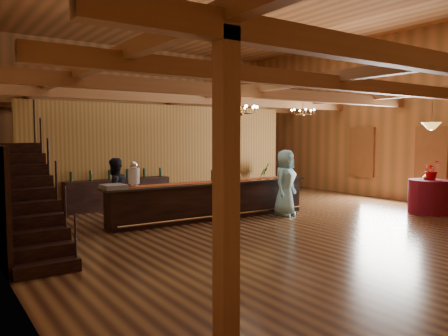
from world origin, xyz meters
TOP-DOWN VIEW (x-y plane):
  - floor at (0.00, 0.00)m, footprint 14.00×14.00m
  - ceiling at (0.00, 0.00)m, footprint 14.00×14.00m
  - wall_back at (0.00, 7.00)m, footprint 12.00×0.10m
  - wall_right at (6.00, 0.00)m, footprint 0.10×14.00m
  - beam_grid at (0.00, 0.51)m, footprint 11.90×13.90m
  - support_posts at (0.00, -0.50)m, footprint 9.20×10.20m
  - partition_wall at (-0.50, 3.50)m, footprint 9.00×0.18m
  - window_right_front at (5.95, -1.60)m, footprint 0.12×1.05m
  - window_right_back at (5.95, 1.00)m, footprint 0.12×1.05m
  - staircase at (-5.45, -0.74)m, footprint 1.00×2.80m
  - backroom_boxes at (-0.29, 5.50)m, footprint 4.10×0.60m
  - tasting_bar at (-0.88, 0.32)m, footprint 5.74×0.99m
  - beverage_dispenser at (-2.95, 0.46)m, footprint 0.26×0.26m
  - glass_rack_tray at (-3.46, 0.39)m, footprint 0.50×0.50m
  - raffle_drum at (1.49, 0.17)m, footprint 0.34×0.24m
  - bar_bottle_0 at (-0.80, 0.43)m, footprint 0.07×0.07m
  - bar_bottle_1 at (-0.73, 0.43)m, footprint 0.07×0.07m
  - backbar_shelf at (-2.29, 3.16)m, footprint 3.11×0.56m
  - round_table at (4.46, -2.42)m, footprint 1.07×1.07m
  - chandelier_left at (-0.66, -0.61)m, footprint 0.80×0.80m
  - chandelier_right at (3.46, 1.47)m, footprint 0.80×0.80m
  - pendant_lamp at (4.46, -2.42)m, footprint 0.52×0.52m
  - bartender at (-0.09, 1.03)m, footprint 0.65×0.47m
  - staff_second at (-3.16, 1.17)m, footprint 0.92×0.80m
  - guest at (1.00, -0.39)m, footprint 1.01×0.85m
  - floor_plant at (2.92, 2.85)m, footprint 0.76×0.66m
  - table_flowers at (4.50, -2.45)m, footprint 0.55×0.50m
  - table_vase at (4.42, -2.34)m, footprint 0.14×0.14m

SIDE VIEW (x-z plane):
  - floor at x=0.00m, z-range 0.00..0.00m
  - backbar_shelf at x=-2.29m, z-range 0.00..0.87m
  - round_table at x=4.46m, z-range 0.00..0.93m
  - tasting_bar at x=-0.88m, z-range 0.00..0.97m
  - backroom_boxes at x=-0.29m, z-range -0.02..1.08m
  - floor_plant at x=2.92m, z-range 0.00..1.21m
  - staff_second at x=-3.16m, z-range 0.00..1.60m
  - bartender at x=-0.09m, z-range 0.00..1.64m
  - guest at x=1.00m, z-range 0.00..1.76m
  - staircase at x=-5.45m, z-range 0.00..2.00m
  - glass_rack_tray at x=-3.46m, z-range 0.95..1.05m
  - table_vase at x=4.42m, z-range 0.93..1.20m
  - bar_bottle_0 at x=-0.80m, z-range 0.95..1.25m
  - bar_bottle_1 at x=-0.73m, z-range 0.95..1.25m
  - raffle_drum at x=1.49m, z-range 0.98..1.28m
  - table_flowers at x=4.50m, z-range 0.93..1.46m
  - beverage_dispenser at x=-2.95m, z-range 0.94..1.54m
  - window_right_front at x=5.95m, z-range 0.67..2.42m
  - window_right_back at x=5.95m, z-range 0.67..2.42m
  - partition_wall at x=-0.50m, z-range 0.00..3.10m
  - support_posts at x=0.00m, z-range 0.00..3.20m
  - pendant_lamp at x=4.46m, z-range 1.95..2.85m
  - wall_back at x=0.00m, z-range 0.00..5.50m
  - wall_right at x=6.00m, z-range 0.00..5.50m
  - chandelier_left at x=-0.66m, z-range 2.48..3.06m
  - chandelier_right at x=3.46m, z-range 2.71..3.14m
  - beam_grid at x=0.00m, z-range 3.05..3.44m
  - ceiling at x=0.00m, z-range 5.50..5.50m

